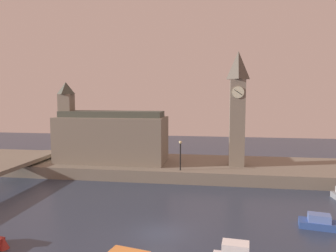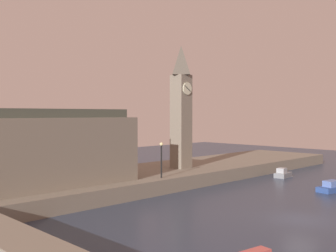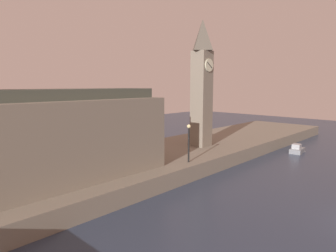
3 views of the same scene
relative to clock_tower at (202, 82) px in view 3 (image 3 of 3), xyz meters
The scene contains 5 objects.
far_embankment 10.91m from the clock_tower, behind, with size 70.00×12.00×1.50m, color slate.
clock_tower is the anchor object (origin of this frame).
parliament_hall 17.82m from the clock_tower, behind, with size 15.00×6.03×11.01m.
streetlamp 9.60m from the clock_tower, 151.29° to the right, with size 0.36×0.36×3.64m.
boat_cruiser_grey 16.07m from the clock_tower, 34.35° to the right, with size 3.36×1.65×1.21m.
Camera 3 is at (-21.41, -2.30, 8.84)m, focal length 31.52 mm.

